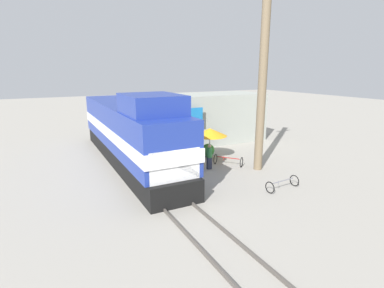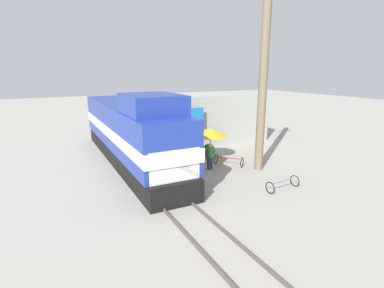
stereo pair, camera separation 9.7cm
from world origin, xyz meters
The scene contains 12 objects.
ground_plane centered at (0.00, 0.00, 0.00)m, with size 120.00×120.00×0.00m, color gray.
rail_near centered at (-0.72, 0.00, 0.07)m, with size 0.08×29.18×0.15m, color #4C4742.
rail_far centered at (0.72, 0.00, 0.07)m, with size 0.08×29.18×0.15m, color #4C4742.
locomotive centered at (0.00, 2.89, 2.15)m, with size 3.00×16.25×4.99m.
utility_pole centered at (6.89, -1.96, 5.90)m, with size 1.80×0.52×11.72m.
vendor_umbrella centered at (5.25, 1.37, 1.97)m, with size 2.41×2.41×2.24m.
billboard_sign centered at (5.08, 3.75, 2.52)m, with size 1.79×0.12×3.41m.
shrub_cluster centered at (5.51, 2.02, 0.47)m, with size 0.94×0.94×0.94m, color #388C38.
person_bystander centered at (4.10, -0.55, 0.89)m, with size 0.34×0.34×1.64m.
bicycle centered at (5.60, -0.48, 0.35)m, with size 1.68×1.87×0.67m.
bicycle_spare centered at (5.85, -5.25, 0.32)m, with size 1.97×0.78×0.63m.
building_block_distant centered at (8.98, 6.30, 2.09)m, with size 7.70×4.25×4.18m, color #999E93.
Camera 1 is at (-5.26, -16.32, 6.23)m, focal length 28.00 mm.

